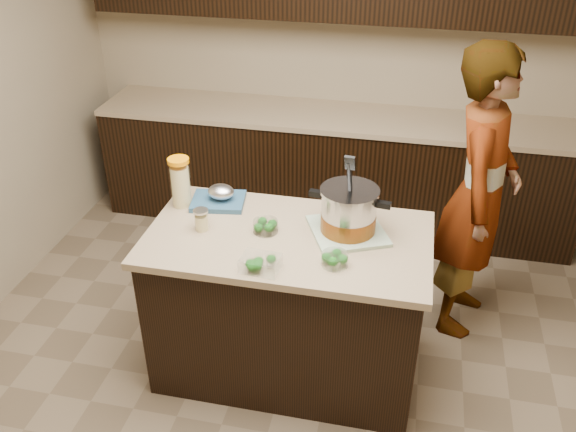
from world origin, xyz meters
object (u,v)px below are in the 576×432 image
lemonade_pitcher (181,184)px  person (479,195)px  stock_pot (349,213)px  island (288,304)px

lemonade_pitcher → person: size_ratio=0.16×
stock_pot → person: (0.69, 0.57, -0.13)m
island → stock_pot: 0.65m
stock_pot → person: 0.90m
island → person: (0.98, 0.67, 0.44)m
lemonade_pitcher → stock_pot: bearing=-5.5°
person → lemonade_pitcher: bearing=118.6°
stock_pot → person: size_ratio=0.24×
stock_pot → lemonade_pitcher: (-0.93, 0.09, 0.01)m
person → island: bearing=136.4°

